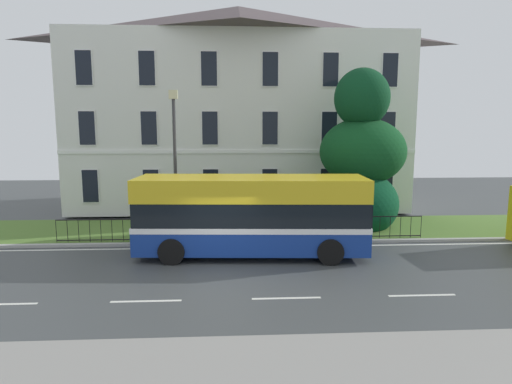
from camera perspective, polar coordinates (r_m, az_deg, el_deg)
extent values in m
cube|color=#3F4344|center=(14.38, -4.96, -11.43)|extent=(60.00, 56.00, 0.06)
cube|color=silver|center=(17.84, -4.59, -7.35)|extent=(54.00, 0.14, 0.01)
cube|color=silver|center=(14.24, -30.79, -12.67)|extent=(2.00, 0.12, 0.01)
cube|color=silver|center=(12.92, -14.39, -13.85)|extent=(2.00, 0.12, 0.01)
cube|color=silver|center=(12.77, 4.05, -13.87)|extent=(2.00, 0.12, 0.01)
cube|color=silver|center=(13.82, 21.17, -12.66)|extent=(2.00, 0.12, 0.01)
cube|color=#9E9E99|center=(18.28, -4.55, -6.78)|extent=(57.00, 0.24, 0.12)
cube|color=#4F732E|center=(20.71, -4.38, -4.97)|extent=(57.00, 4.78, 0.12)
cube|color=gray|center=(9.38, -6.11, -22.69)|extent=(57.00, 3.00, 0.01)
cube|color=silver|center=(27.27, -2.28, 8.95)|extent=(19.24, 8.16, 9.97)
pyramid|color=#514547|center=(27.99, -2.36, 21.38)|extent=(19.62, 8.32, 2.08)
cube|color=white|center=(23.19, -2.11, 5.40)|extent=(19.24, 0.06, 0.20)
cube|color=#2D333D|center=(23.43, -2.08, -0.49)|extent=(1.10, 0.06, 2.20)
cube|color=white|center=(24.56, -21.14, 0.74)|extent=(0.92, 0.04, 1.84)
cube|color=black|center=(24.54, -21.15, 0.73)|extent=(0.82, 0.03, 1.74)
cube|color=white|center=(23.76, -13.76, 0.82)|extent=(0.92, 0.04, 1.84)
cube|color=black|center=(23.74, -13.77, 0.82)|extent=(0.82, 0.03, 1.74)
cube|color=white|center=(23.38, -6.02, 0.90)|extent=(0.92, 0.04, 1.84)
cube|color=black|center=(23.36, -6.02, 0.89)|extent=(0.82, 0.03, 1.74)
cube|color=white|center=(23.43, 1.84, 0.96)|extent=(0.92, 0.04, 1.84)
cube|color=black|center=(23.41, 1.84, 0.95)|extent=(0.82, 0.03, 1.74)
cube|color=white|center=(23.92, 9.52, 1.00)|extent=(0.92, 0.04, 1.84)
cube|color=black|center=(23.90, 9.53, 0.99)|extent=(0.82, 0.03, 1.74)
cube|color=white|center=(24.81, 16.76, 1.02)|extent=(0.92, 0.04, 1.84)
cube|color=black|center=(24.80, 16.78, 1.01)|extent=(0.82, 0.03, 1.74)
cube|color=white|center=(24.37, -21.52, 7.90)|extent=(0.92, 0.04, 1.84)
cube|color=black|center=(24.35, -21.54, 7.90)|extent=(0.82, 0.03, 1.74)
cube|color=white|center=(23.56, -14.03, 8.23)|extent=(0.92, 0.04, 1.84)
cube|color=black|center=(23.54, -14.04, 8.23)|extent=(0.82, 0.03, 1.74)
cube|color=white|center=(23.18, -6.13, 8.44)|extent=(0.92, 0.04, 1.84)
cube|color=black|center=(23.16, -6.14, 8.44)|extent=(0.82, 0.03, 1.74)
cube|color=white|center=(23.23, 1.87, 8.48)|extent=(0.92, 0.04, 1.84)
cube|color=black|center=(23.21, 1.88, 8.48)|extent=(0.82, 0.03, 1.74)
cube|color=white|center=(23.73, 9.70, 8.36)|extent=(0.92, 0.04, 1.84)
cube|color=black|center=(23.71, 9.71, 8.36)|extent=(0.82, 0.03, 1.74)
cube|color=white|center=(24.63, 17.07, 8.11)|extent=(0.92, 0.04, 1.84)
cube|color=black|center=(24.61, 17.08, 8.11)|extent=(0.82, 0.03, 1.74)
cube|color=white|center=(24.56, -21.92, 15.06)|extent=(0.92, 0.04, 1.84)
cube|color=black|center=(24.55, -21.93, 15.07)|extent=(0.82, 0.03, 1.74)
cube|color=white|center=(23.77, -14.30, 15.64)|extent=(0.92, 0.04, 1.84)
cube|color=black|center=(23.75, -14.31, 15.65)|extent=(0.82, 0.03, 1.74)
cube|color=white|center=(23.38, -6.26, 15.97)|extent=(0.92, 0.04, 1.84)
cube|color=black|center=(23.37, -6.26, 15.98)|extent=(0.82, 0.03, 1.74)
cube|color=white|center=(23.44, 1.91, 16.00)|extent=(0.92, 0.04, 1.84)
cube|color=black|center=(23.42, 1.92, 16.00)|extent=(0.82, 0.03, 1.74)
cube|color=white|center=(23.93, 9.88, 15.72)|extent=(0.92, 0.04, 1.84)
cube|color=black|center=(23.91, 9.90, 15.73)|extent=(0.82, 0.03, 1.74)
cube|color=white|center=(24.82, 17.38, 15.20)|extent=(0.92, 0.04, 1.84)
cube|color=black|center=(24.81, 17.40, 15.21)|extent=(0.82, 0.03, 1.74)
cube|color=black|center=(18.31, -1.78, -3.48)|extent=(15.61, 0.04, 0.04)
cube|color=black|center=(18.51, -1.77, -6.12)|extent=(15.61, 0.04, 0.04)
cylinder|color=black|center=(19.85, -25.00, -4.75)|extent=(0.02, 0.02, 0.95)
cylinder|color=black|center=(19.68, -23.76, -4.78)|extent=(0.02, 0.02, 0.95)
cylinder|color=black|center=(19.52, -22.50, -4.81)|extent=(0.02, 0.02, 0.95)
cylinder|color=black|center=(19.38, -21.21, -4.83)|extent=(0.02, 0.02, 0.95)
cylinder|color=black|center=(19.24, -19.91, -4.86)|extent=(0.02, 0.02, 0.95)
cylinder|color=black|center=(19.11, -18.58, -4.88)|extent=(0.02, 0.02, 0.95)
cylinder|color=black|center=(18.99, -17.24, -4.90)|extent=(0.02, 0.02, 0.95)
cylinder|color=black|center=(18.89, -15.89, -4.91)|extent=(0.02, 0.02, 0.95)
cylinder|color=black|center=(18.79, -14.52, -4.93)|extent=(0.02, 0.02, 0.95)
cylinder|color=black|center=(18.70, -13.14, -4.94)|extent=(0.02, 0.02, 0.95)
cylinder|color=black|center=(18.63, -11.74, -4.95)|extent=(0.02, 0.02, 0.95)
cylinder|color=black|center=(18.56, -10.33, -4.95)|extent=(0.02, 0.02, 0.95)
cylinder|color=black|center=(18.51, -8.92, -4.96)|extent=(0.02, 0.02, 0.95)
cylinder|color=black|center=(18.47, -7.50, -4.96)|extent=(0.02, 0.02, 0.95)
cylinder|color=black|center=(18.44, -6.07, -4.95)|extent=(0.02, 0.02, 0.95)
cylinder|color=black|center=(18.42, -4.64, -4.95)|extent=(0.02, 0.02, 0.95)
cylinder|color=black|center=(18.41, -3.21, -4.94)|extent=(0.02, 0.02, 0.95)
cylinder|color=black|center=(18.42, -1.77, -4.93)|extent=(0.02, 0.02, 0.95)
cylinder|color=black|center=(18.43, -0.34, -4.91)|extent=(0.02, 0.02, 0.95)
cylinder|color=black|center=(18.46, 1.09, -4.89)|extent=(0.02, 0.02, 0.95)
cylinder|color=black|center=(18.50, 2.51, -4.87)|extent=(0.02, 0.02, 0.95)
cylinder|color=black|center=(18.55, 3.93, -4.85)|extent=(0.02, 0.02, 0.95)
cylinder|color=black|center=(18.61, 5.34, -4.82)|extent=(0.02, 0.02, 0.95)
cylinder|color=black|center=(18.68, 6.73, -4.79)|extent=(0.02, 0.02, 0.95)
cylinder|color=black|center=(18.77, 8.12, -4.76)|extent=(0.02, 0.02, 0.95)
cylinder|color=black|center=(18.86, 9.49, -4.72)|extent=(0.02, 0.02, 0.95)
cylinder|color=black|center=(18.96, 10.85, -4.69)|extent=(0.02, 0.02, 0.95)
cylinder|color=black|center=(19.08, 12.19, -4.65)|extent=(0.02, 0.02, 0.95)
cylinder|color=black|center=(19.20, 13.52, -4.61)|extent=(0.02, 0.02, 0.95)
cylinder|color=black|center=(19.34, 14.83, -4.56)|extent=(0.02, 0.02, 0.95)
cylinder|color=black|center=(19.48, 16.12, -4.52)|extent=(0.02, 0.02, 0.95)
cylinder|color=black|center=(19.64, 17.39, -4.47)|extent=(0.02, 0.02, 0.95)
cylinder|color=black|center=(19.80, 18.63, -4.42)|extent=(0.02, 0.02, 0.95)
cylinder|color=black|center=(19.98, 19.86, -4.38)|extent=(0.02, 0.02, 0.95)
cylinder|color=black|center=(20.16, 21.07, -4.33)|extent=(0.02, 0.02, 0.95)
cylinder|color=#423328|center=(21.84, 13.20, -2.24)|extent=(0.54, 0.54, 1.54)
ellipsoid|color=#0A3E23|center=(21.66, 13.12, -1.50)|extent=(4.08, 4.08, 3.36)
ellipsoid|color=#0F421D|center=(21.65, 13.96, 5.25)|extent=(4.16, 4.16, 3.27)
ellipsoid|color=#0C3A1D|center=(21.44, 13.89, 12.03)|extent=(2.62, 2.62, 2.81)
cube|color=navy|center=(16.58, -0.62, -5.84)|extent=(8.75, 3.00, 1.00)
cube|color=white|center=(16.47, -0.62, -4.29)|extent=(8.78, 3.02, 0.20)
cube|color=black|center=(16.37, -0.62, -2.55)|extent=(8.67, 2.95, 0.94)
cube|color=gold|center=(16.22, -0.63, 0.53)|extent=(8.75, 3.00, 0.83)
cube|color=black|center=(16.87, 14.26, -2.64)|extent=(0.19, 2.08, 0.87)
cube|color=black|center=(16.72, 14.37, 0.36)|extent=(0.17, 1.79, 0.53)
cylinder|color=silver|center=(17.88, 13.52, -5.95)|extent=(0.05, 0.20, 0.20)
cylinder|color=silver|center=(16.39, 14.77, -7.31)|extent=(0.05, 0.20, 0.20)
cylinder|color=black|center=(17.98, 8.60, -5.72)|extent=(0.98, 0.36, 0.96)
cylinder|color=black|center=(15.71, 9.83, -7.83)|extent=(0.98, 0.36, 0.96)
cylinder|color=black|center=(18.07, -9.65, -5.68)|extent=(0.98, 0.36, 0.96)
cylinder|color=black|center=(15.82, -11.15, -7.76)|extent=(0.98, 0.36, 0.96)
cylinder|color=#333338|center=(18.68, -10.66, 2.90)|extent=(0.14, 0.14, 5.95)
cube|color=beige|center=(18.65, -10.93, 12.59)|extent=(0.36, 0.24, 0.36)
cylinder|color=#23472D|center=(19.63, -15.50, -4.27)|extent=(0.51, 0.51, 1.04)
ellipsoid|color=black|center=(19.51, -15.57, -2.52)|extent=(0.52, 0.52, 0.18)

